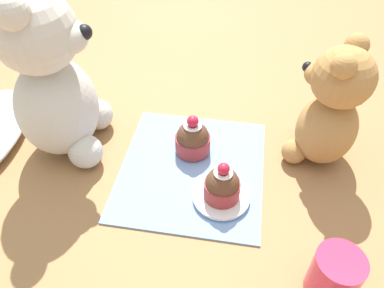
{
  "coord_description": "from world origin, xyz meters",
  "views": [
    {
      "loc": [
        -0.4,
        -0.07,
        0.45
      ],
      "look_at": [
        0.0,
        0.0,
        0.06
      ],
      "focal_mm": 35.0,
      "sensor_mm": 36.0,
      "label": 1
    }
  ],
  "objects_px": {
    "cupcake_near_cream_bear": "(193,139)",
    "juice_glass": "(334,276)",
    "teddy_bear_cream": "(53,81)",
    "cupcake_near_tan_bear": "(222,185)",
    "saucer_plate": "(221,196)",
    "teddy_bear_tan": "(330,109)"
  },
  "relations": [
    {
      "from": "teddy_bear_tan",
      "to": "cupcake_near_cream_bear",
      "type": "relative_size",
      "value": 2.89
    },
    {
      "from": "teddy_bear_tan",
      "to": "saucer_plate",
      "type": "xyz_separation_m",
      "value": [
        -0.12,
        0.15,
        -0.09
      ]
    },
    {
      "from": "teddy_bear_cream",
      "to": "cupcake_near_tan_bear",
      "type": "relative_size",
      "value": 4.19
    },
    {
      "from": "teddy_bear_cream",
      "to": "saucer_plate",
      "type": "distance_m",
      "value": 0.3
    },
    {
      "from": "saucer_plate",
      "to": "juice_glass",
      "type": "height_order",
      "value": "juice_glass"
    },
    {
      "from": "cupcake_near_cream_bear",
      "to": "saucer_plate",
      "type": "height_order",
      "value": "cupcake_near_cream_bear"
    },
    {
      "from": "cupcake_near_cream_bear",
      "to": "juice_glass",
      "type": "xyz_separation_m",
      "value": [
        -0.21,
        -0.2,
        0.0
      ]
    },
    {
      "from": "teddy_bear_tan",
      "to": "saucer_plate",
      "type": "relative_size",
      "value": 2.42
    },
    {
      "from": "teddy_bear_tan",
      "to": "saucer_plate",
      "type": "distance_m",
      "value": 0.21
    },
    {
      "from": "juice_glass",
      "to": "teddy_bear_tan",
      "type": "bearing_deg",
      "value": -0.92
    },
    {
      "from": "saucer_plate",
      "to": "juice_glass",
      "type": "xyz_separation_m",
      "value": [
        -0.12,
        -0.14,
        0.03
      ]
    },
    {
      "from": "juice_glass",
      "to": "teddy_bear_cream",
      "type": "bearing_deg",
      "value": 64.56
    },
    {
      "from": "teddy_bear_cream",
      "to": "teddy_bear_tan",
      "type": "xyz_separation_m",
      "value": [
        0.04,
        -0.41,
        -0.03
      ]
    },
    {
      "from": "cupcake_near_cream_bear",
      "to": "saucer_plate",
      "type": "bearing_deg",
      "value": -148.04
    },
    {
      "from": "teddy_bear_cream",
      "to": "cupcake_near_tan_bear",
      "type": "bearing_deg",
      "value": -114.53
    },
    {
      "from": "cupcake_near_cream_bear",
      "to": "juice_glass",
      "type": "relative_size",
      "value": 1.02
    },
    {
      "from": "cupcake_near_cream_bear",
      "to": "juice_glass",
      "type": "distance_m",
      "value": 0.29
    },
    {
      "from": "teddy_bear_cream",
      "to": "cupcake_near_cream_bear",
      "type": "relative_size",
      "value": 3.9
    },
    {
      "from": "cupcake_near_tan_bear",
      "to": "cupcake_near_cream_bear",
      "type": "bearing_deg",
      "value": 31.96
    },
    {
      "from": "saucer_plate",
      "to": "cupcake_near_tan_bear",
      "type": "height_order",
      "value": "cupcake_near_tan_bear"
    },
    {
      "from": "teddy_bear_cream",
      "to": "cupcake_near_tan_bear",
      "type": "distance_m",
      "value": 0.29
    },
    {
      "from": "teddy_bear_tan",
      "to": "cupcake_near_tan_bear",
      "type": "bearing_deg",
      "value": -27.68
    }
  ]
}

